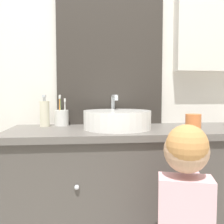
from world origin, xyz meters
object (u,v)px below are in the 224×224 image
soap_dispenser (45,113)px  drinking_cup (193,123)px  sink_basin (117,119)px  toothbrush_holder (62,117)px  child_figure (185,214)px

soap_dispenser → drinking_cup: (0.80, -0.32, -0.03)m
sink_basin → drinking_cup: 0.42m
drinking_cup → toothbrush_holder: bearing=153.1°
toothbrush_holder → child_figure: toothbrush_holder is taller
toothbrush_holder → soap_dispenser: bearing=-159.7°
toothbrush_holder → drinking_cup: size_ratio=2.04×
sink_basin → child_figure: 0.62m
sink_basin → soap_dispenser: (-0.43, 0.13, 0.03)m
sink_basin → drinking_cup: (0.37, -0.19, -0.01)m
sink_basin → drinking_cup: bearing=-26.7°
drinking_cup → soap_dispenser: bearing=158.2°
soap_dispenser → child_figure: bearing=-42.0°
toothbrush_holder → soap_dispenser: 0.11m
soap_dispenser → child_figure: soap_dispenser is taller
child_figure → drinking_cup: size_ratio=10.02×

